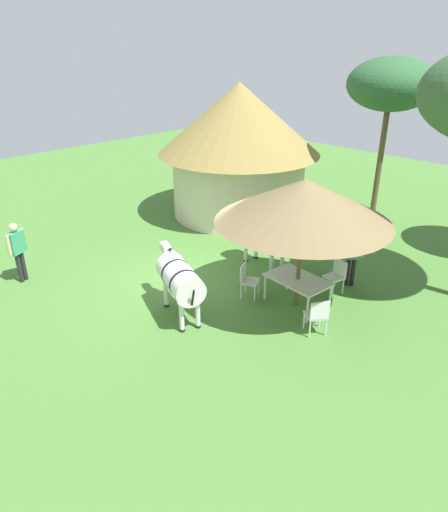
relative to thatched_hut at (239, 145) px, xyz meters
The scene contains 12 objects.
ground_plane 6.33m from the thatched_hut, 60.05° to the right, with size 36.00×36.00×0.00m, color #487933.
thatched_hut is the anchor object (origin of this frame).
shade_umbrella 6.85m from the thatched_hut, 34.28° to the right, with size 4.08×4.08×3.23m.
patio_dining_table 7.11m from the thatched_hut, 34.28° to the right, with size 1.59×1.08×0.74m.
patio_chair_east_end 6.83m from the thatched_hut, 23.55° to the right, with size 0.53×0.51×0.90m.
patio_chair_near_hut 6.62m from the thatched_hut, 44.48° to the right, with size 0.57×0.58×0.90m.
patio_chair_west_end 8.39m from the thatched_hut, 34.13° to the right, with size 0.59×0.60×0.90m.
guest_beside_umbrella 6.58m from the thatched_hut, 18.55° to the right, with size 0.45×0.45×1.61m.
standing_watcher 8.28m from the thatched_hut, 92.98° to the right, with size 0.37×0.56×1.69m.
zebra_nearest_camera 4.93m from the thatched_hut, 37.13° to the right, with size 2.20×0.96×1.60m.
zebra_by_umbrella 7.54m from the thatched_hut, 57.26° to the right, with size 2.12×1.22×1.55m.
acacia_tree_behind_hut 5.33m from the thatched_hut, 28.13° to the left, with size 2.73×2.73×5.57m.
Camera 1 is at (8.50, -7.13, 6.06)m, focal length 32.35 mm.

